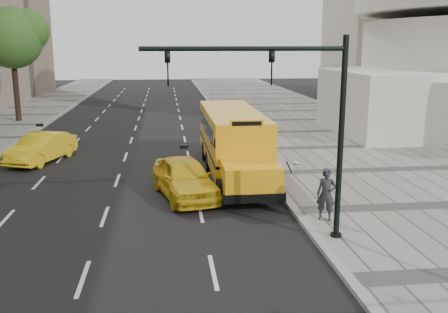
{
  "coord_description": "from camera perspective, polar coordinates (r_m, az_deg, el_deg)",
  "views": [
    {
      "loc": [
        1.33,
        -22.64,
        6.1
      ],
      "look_at": [
        3.5,
        -4.0,
        1.9
      ],
      "focal_mm": 40.0,
      "sensor_mm": 36.0,
      "label": 1
    }
  ],
  "objects": [
    {
      "name": "traffic_signal",
      "position": [
        15.07,
        8.3,
        4.83
      ],
      "size": [
        6.18,
        0.36,
        6.4
      ],
      "color": "black",
      "rests_on": "ground"
    },
    {
      "name": "taxi_far",
      "position": [
        28.23,
        -20.14,
        0.95
      ],
      "size": [
        3.12,
        4.94,
        1.54
      ],
      "primitive_type": "imported",
      "rotation": [
        0.0,
        0.0,
        -0.35
      ],
      "color": "gold",
      "rests_on": "ground"
    },
    {
      "name": "tree_c",
      "position": [
        43.15,
        -23.0,
        12.42
      ],
      "size": [
        5.34,
        4.75,
        9.03
      ],
      "color": "black",
      "rests_on": "ground"
    },
    {
      "name": "pedestrian",
      "position": [
        17.6,
        11.61,
        -4.26
      ],
      "size": [
        0.79,
        0.68,
        1.84
      ],
      "primitive_type": "imported",
      "rotation": [
        0.0,
        0.0,
        -0.44
      ],
      "color": "#2B2A31",
      "rests_on": "sidewalk_museum"
    },
    {
      "name": "curb_museum",
      "position": [
        23.89,
        4.85,
        -2.04
      ],
      "size": [
        0.3,
        140.0,
        0.15
      ],
      "primitive_type": "cube",
      "color": "gray",
      "rests_on": "ground"
    },
    {
      "name": "school_bus",
      "position": [
        24.17,
        1.0,
        2.28
      ],
      "size": [
        2.96,
        11.56,
        3.19
      ],
      "color": "#F2A613",
      "rests_on": "ground"
    },
    {
      "name": "taxi_near",
      "position": [
        20.4,
        -4.54,
        -2.43
      ],
      "size": [
        2.97,
        5.11,
        1.64
      ],
      "primitive_type": "imported",
      "rotation": [
        0.0,
        0.0,
        0.23
      ],
      "color": "gold",
      "rests_on": "ground"
    },
    {
      "name": "ground",
      "position": [
        23.48,
        -9.67,
        -2.63
      ],
      "size": [
        140.0,
        140.0,
        0.0
      ],
      "primitive_type": "plane",
      "color": "black",
      "rests_on": "ground"
    },
    {
      "name": "sidewalk_museum",
      "position": [
        25.74,
        18.06,
        -1.56
      ],
      "size": [
        12.0,
        140.0,
        0.15
      ],
      "primitive_type": "cube",
      "color": "gray",
      "rests_on": "ground"
    }
  ]
}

